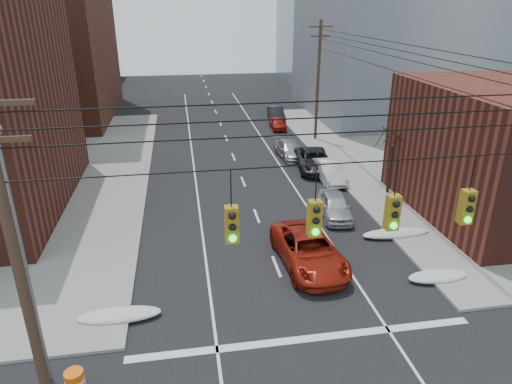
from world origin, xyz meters
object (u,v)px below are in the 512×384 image
object	(u,v)px
parked_car_a	(335,206)
parked_car_b	(329,171)
lot_car_b	(52,163)
parked_car_d	(290,149)
parked_car_e	(278,123)
parked_car_c	(314,160)
lot_car_a	(22,196)
parked_car_f	(276,114)
red_pickup	(309,250)

from	to	relation	value
parked_car_a	parked_car_b	xyz separation A→B (m)	(1.60, 6.02, 0.03)
parked_car_b	lot_car_b	distance (m)	21.52
parked_car_d	parked_car_e	distance (m)	9.46
parked_car_d	parked_car_a	bearing A→B (deg)	-94.10
parked_car_a	parked_car_d	xyz separation A→B (m)	(0.00, 11.99, -0.03)
parked_car_c	lot_car_a	distance (m)	21.06
parked_car_d	lot_car_a	distance (m)	20.91
parked_car_b	lot_car_a	size ratio (longest dim) A/B	0.96
parked_car_f	parked_car_c	bearing A→B (deg)	-87.96
parked_car_c	parked_car_d	distance (m)	3.54
parked_car_c	parked_car_d	xyz separation A→B (m)	(-1.15, 3.34, -0.10)
parked_car_d	parked_car_f	distance (m)	13.52
parked_car_a	lot_car_a	distance (m)	19.94
lot_car_a	parked_car_a	bearing A→B (deg)	-108.01
parked_car_a	parked_car_b	world-z (taller)	parked_car_b
parked_car_c	lot_car_b	bearing A→B (deg)	178.35
parked_car_a	parked_car_f	world-z (taller)	parked_car_f
lot_car_a	lot_car_b	distance (m)	6.94
parked_car_a	parked_car_e	world-z (taller)	parked_car_a
parked_car_f	lot_car_b	bearing A→B (deg)	-142.32
parked_car_c	lot_car_a	xyz separation A→B (m)	(-20.61, -4.31, 0.14)
parked_car_e	lot_car_a	size ratio (longest dim) A/B	0.77
parked_car_d	parked_car_f	xyz separation A→B (m)	(1.60, 13.43, 0.05)
parked_car_e	lot_car_a	world-z (taller)	lot_car_a
parked_car_b	parked_car_e	world-z (taller)	parked_car_b
red_pickup	parked_car_f	bearing A→B (deg)	77.74
parked_car_c	parked_car_f	size ratio (longest dim) A/B	1.26
parked_car_c	lot_car_a	size ratio (longest dim) A/B	1.19
parked_car_b	parked_car_f	size ratio (longest dim) A/B	1.00
parked_car_a	lot_car_b	distance (m)	22.33
parked_car_a	red_pickup	bearing A→B (deg)	-113.45
parked_car_d	lot_car_b	distance (m)	19.29
parked_car_e	parked_car_f	size ratio (longest dim) A/B	0.81
red_pickup	parked_car_c	xyz separation A→B (m)	(4.31, 13.90, -0.05)
red_pickup	parked_car_d	size ratio (longest dim) A/B	1.26
parked_car_f	lot_car_a	size ratio (longest dim) A/B	0.95
red_pickup	parked_car_b	distance (m)	12.25
parked_car_b	lot_car_a	bearing A→B (deg)	-174.29
parked_car_a	lot_car_b	size ratio (longest dim) A/B	0.86
parked_car_a	lot_car_b	xyz separation A→B (m)	(-19.27, 11.28, 0.11)
parked_car_b	lot_car_b	xyz separation A→B (m)	(-20.87, 5.25, 0.09)
parked_car_c	lot_car_a	world-z (taller)	lot_car_a
parked_car_a	parked_car_b	size ratio (longest dim) A/B	0.93
parked_car_a	parked_car_c	bearing A→B (deg)	89.96
parked_car_f	lot_car_b	distance (m)	25.21
parked_car_b	lot_car_a	distance (m)	21.13
parked_car_d	lot_car_b	size ratio (longest dim) A/B	0.97
lot_car_b	parked_car_e	bearing A→B (deg)	-83.91
red_pickup	parked_car_e	size ratio (longest dim) A/B	1.65
parked_car_b	parked_car_d	size ratio (longest dim) A/B	0.95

